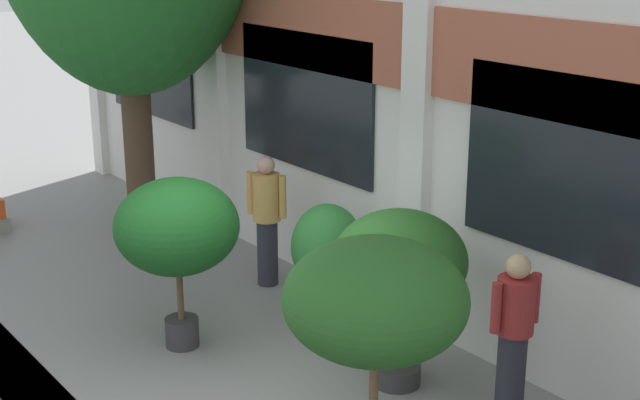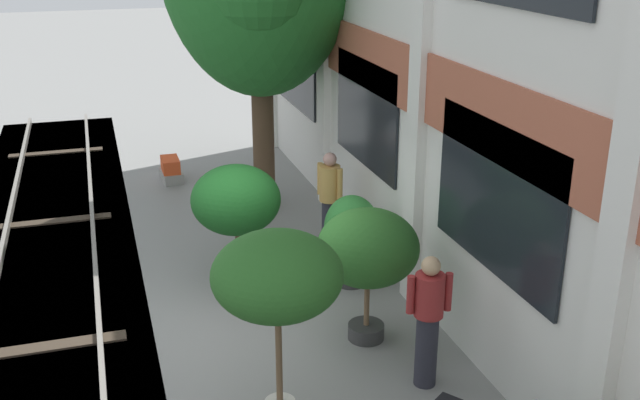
% 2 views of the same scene
% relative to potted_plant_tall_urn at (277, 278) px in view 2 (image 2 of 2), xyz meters
% --- Properties ---
extents(ground_plane, '(80.00, 80.00, 0.00)m').
position_rel_potted_plant_tall_urn_xyz_m(ground_plane, '(-2.24, -0.04, -1.74)').
color(ground_plane, gray).
extents(apartment_facade, '(16.72, 0.64, 8.16)m').
position_rel_potted_plant_tall_urn_xyz_m(apartment_facade, '(-2.24, 2.79, 2.32)').
color(apartment_facade, silver).
rests_on(apartment_facade, ground).
extents(rail_tracks, '(24.36, 2.80, 0.43)m').
position_rel_potted_plant_tall_urn_xyz_m(rail_tracks, '(-2.24, -2.54, -1.88)').
color(rail_tracks, '#423F3A').
rests_on(rail_tracks, ground).
extents(potted_plant_tall_urn, '(1.35, 1.35, 2.21)m').
position_rel_potted_plant_tall_urn_xyz_m(potted_plant_tall_urn, '(0.00, 0.00, 0.00)').
color(potted_plant_tall_urn, beige).
rests_on(potted_plant_tall_urn, ground).
extents(potted_plant_terracotta_small, '(1.30, 1.30, 1.86)m').
position_rel_potted_plant_tall_urn_xyz_m(potted_plant_terracotta_small, '(-3.38, 0.23, -0.42)').
color(potted_plant_terracotta_small, '#333333').
rests_on(potted_plant_terracotta_small, ground).
extents(potted_plant_low_pan, '(1.29, 1.29, 1.78)m').
position_rel_potted_plant_tall_urn_xyz_m(potted_plant_low_pan, '(-1.37, 1.51, -0.48)').
color(potted_plant_low_pan, '#333333').
rests_on(potted_plant_low_pan, ground).
extents(potted_plant_ribbed_drum, '(0.81, 0.81, 1.39)m').
position_rel_potted_plant_tall_urn_xyz_m(potted_plant_ribbed_drum, '(-2.92, 1.84, -0.93)').
color(potted_plant_ribbed_drum, '#333333').
rests_on(potted_plant_ribbed_drum, ground).
extents(potted_plant_square_trough, '(0.73, 0.45, 0.49)m').
position_rel_potted_plant_tall_urn_xyz_m(potted_plant_square_trough, '(-8.50, -0.18, -1.51)').
color(potted_plant_square_trough, gray).
rests_on(potted_plant_square_trough, ground).
extents(resident_by_doorway, '(0.34, 0.53, 1.64)m').
position_rel_potted_plant_tall_urn_xyz_m(resident_by_doorway, '(-0.21, 1.81, -0.86)').
color(resident_by_doorway, '#282833').
rests_on(resident_by_doorway, ground).
extents(resident_watching_tracks, '(0.47, 0.34, 1.66)m').
position_rel_potted_plant_tall_urn_xyz_m(resident_watching_tracks, '(-4.25, 1.93, -0.85)').
color(resident_watching_tracks, '#282833').
rests_on(resident_watching_tracks, ground).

